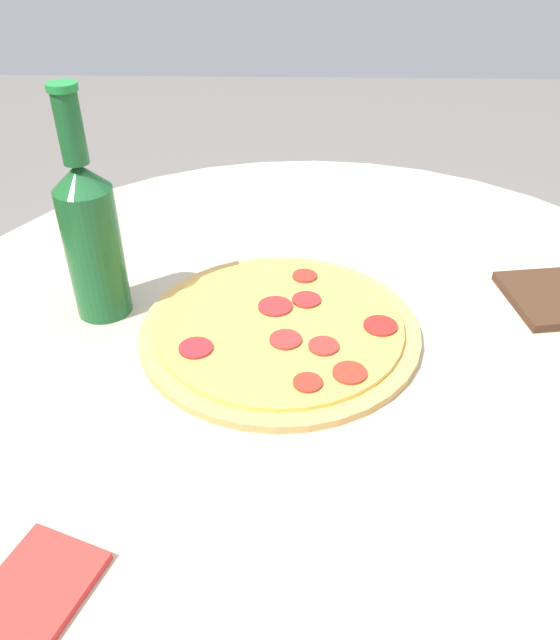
% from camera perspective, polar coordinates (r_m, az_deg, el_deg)
% --- Properties ---
extents(ground_plane, '(8.00, 8.00, 0.00)m').
position_cam_1_polar(ground_plane, '(1.35, 2.49, -25.62)').
color(ground_plane, slate).
extents(table, '(1.08, 1.08, 0.72)m').
position_cam_1_polar(table, '(0.90, 3.40, -8.07)').
color(table, '#B2A893').
rests_on(table, ground_plane).
extents(pizza, '(0.34, 0.34, 0.02)m').
position_cam_1_polar(pizza, '(0.77, 0.05, -0.76)').
color(pizza, tan).
rests_on(pizza, table).
extents(beer_bottle, '(0.07, 0.07, 0.29)m').
position_cam_1_polar(beer_bottle, '(0.79, -16.90, 7.53)').
color(beer_bottle, '#195628').
rests_on(beer_bottle, table).
extents(napkin, '(0.15, 0.12, 0.01)m').
position_cam_1_polar(napkin, '(0.56, -22.50, -23.12)').
color(napkin, red).
rests_on(napkin, table).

